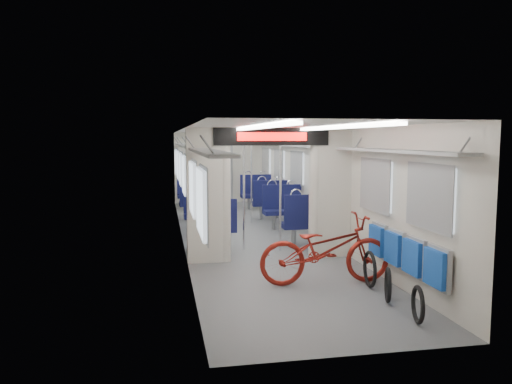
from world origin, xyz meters
The scene contains 14 objects.
carriage centered at (0.00, -0.27, 1.50)m, with size 12.00×12.02×2.31m.
bicycle centered at (0.47, -3.61, 0.51)m, with size 0.68×1.95×1.02m, color maroon.
flip_bench centered at (1.35, -4.29, 0.58)m, with size 0.12×2.11×0.52m.
bike_hoop_a centered at (1.01, -5.32, 0.20)m, with size 0.45×0.45×0.05m, color black.
bike_hoop_b centered at (1.00, -4.57, 0.21)m, with size 0.47×0.47×0.05m, color black.
bike_hoop_c centered at (1.04, -3.91, 0.24)m, with size 0.53×0.53×0.05m, color black.
seat_bay_near_left centered at (-0.93, -0.23, 0.54)m, with size 0.91×2.07×1.10m.
seat_bay_near_right centered at (0.93, -0.06, 0.56)m, with size 0.94×2.24×1.15m.
seat_bay_far_left centered at (-0.93, 3.65, 0.57)m, with size 0.96×2.31×1.17m.
seat_bay_far_right centered at (0.93, 3.30, 0.56)m, with size 0.94×2.23×1.15m.
stanchion_near_left centered at (-0.33, -1.15, 1.15)m, with size 0.05×0.05×2.30m, color silver.
stanchion_near_right centered at (0.32, -1.40, 1.15)m, with size 0.04×0.04×2.30m, color silver.
stanchion_far_left centered at (-0.29, 1.71, 1.15)m, with size 0.05×0.05×2.30m, color silver.
stanchion_far_right centered at (0.34, 1.78, 1.15)m, with size 0.04×0.04×2.30m, color silver.
Camera 1 is at (-1.85, -10.42, 2.12)m, focal length 35.00 mm.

